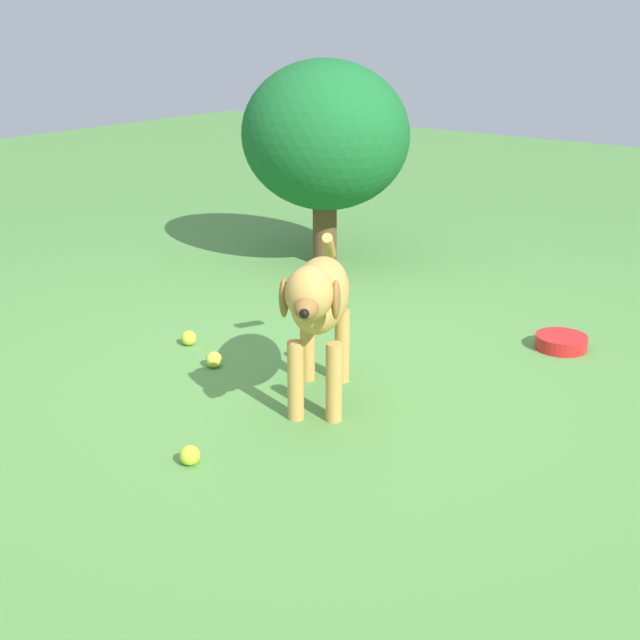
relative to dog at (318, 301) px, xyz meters
The scene contains 7 objects.
ground 0.48m from the dog, 39.15° to the right, with size 14.00×14.00×0.00m, color #548C42.
dog is the anchor object (origin of this frame).
tennis_ball_0 0.90m from the dog, ahead, with size 0.07×0.07×0.07m, color #CAD134.
tennis_ball_1 0.67m from the dog, ahead, with size 0.07×0.07×0.07m, color #D3D33B.
tennis_ball_2 0.71m from the dog, 85.29° to the left, with size 0.07×0.07×0.07m, color #C3DC2F.
water_bowl 1.24m from the dog, 114.01° to the right, with size 0.22×0.22×0.06m, color red.
shrub_near 1.94m from the dog, 53.33° to the right, with size 0.96×0.87×1.14m.
Camera 1 is at (-1.98, 2.47, 1.37)m, focal length 48.71 mm.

